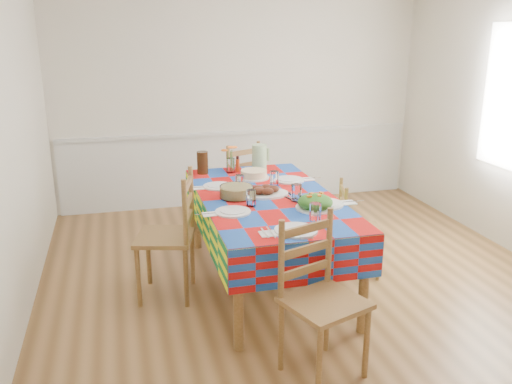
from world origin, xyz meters
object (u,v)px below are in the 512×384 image
chair_near (320,299)px  chair_far (236,188)px  green_pitcher (259,157)px  chair_right (355,229)px  meat_platter (265,191)px  dining_table (267,206)px  tea_pitcher (202,163)px  chair_left (171,236)px

chair_near → chair_far: chair_near is taller
green_pitcher → chair_right: 1.20m
meat_platter → chair_right: bearing=-1.7°
dining_table → green_pitcher: bearing=79.4°
meat_platter → chair_far: 1.31m
green_pitcher → chair_far: bearing=109.1°
tea_pitcher → chair_right: size_ratio=0.25×
dining_table → meat_platter: (-0.01, 0.03, 0.12)m
meat_platter → chair_near: size_ratio=0.38×
chair_far → chair_left: bearing=35.9°
chair_far → chair_right: 1.52m
chair_right → chair_far: bearing=47.4°
chair_far → chair_left: (-0.83, -1.31, 0.03)m
meat_platter → chair_far: size_ratio=0.40×
chair_near → meat_platter: bearing=69.6°
dining_table → tea_pitcher: bearing=115.4°
tea_pitcher → chair_near: 2.22m
tea_pitcher → chair_near: (0.39, -2.15, -0.39)m
tea_pitcher → chair_left: bearing=-115.3°
meat_platter → chair_near: 1.37m
chair_far → chair_right: size_ratio=1.18×
dining_table → green_pitcher: size_ratio=8.28×
green_pitcher → chair_far: 0.62m
dining_table → tea_pitcher: tea_pitcher is taller
tea_pitcher → chair_right: 1.57m
green_pitcher → chair_left: (-0.98, -0.89, -0.40)m
dining_table → meat_platter: 0.13m
chair_right → green_pitcher: bearing=52.7°
meat_platter → chair_left: bearing=-176.6°
chair_left → chair_near: bearing=47.1°
chair_near → green_pitcher: bearing=65.1°
green_pitcher → tea_pitcher: green_pitcher is taller
meat_platter → chair_far: chair_far is taller
chair_near → chair_left: size_ratio=0.98×
dining_table → chair_near: 1.31m
meat_platter → chair_near: (-0.01, -1.33, -0.32)m
chair_near → chair_right: (0.84, 1.31, -0.09)m
chair_far → chair_left: 1.55m
chair_far → dining_table: bearing=67.7°
meat_platter → green_pitcher: bearing=78.2°
meat_platter → chair_left: 0.86m
chair_near → chair_left: 1.51m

